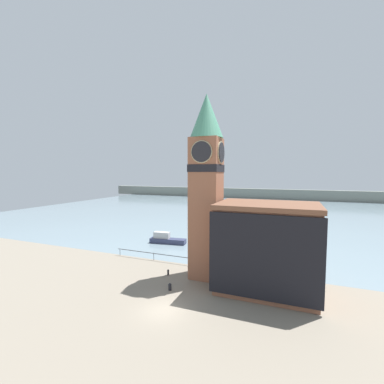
% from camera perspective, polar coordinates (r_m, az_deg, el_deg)
% --- Properties ---
extents(ground_plane, '(160.00, 160.00, 0.00)m').
position_cam_1_polar(ground_plane, '(27.37, -6.48, -24.71)').
color(ground_plane, gray).
extents(water, '(160.00, 120.00, 0.00)m').
position_cam_1_polar(water, '(95.11, 14.43, -3.80)').
color(water, gray).
rests_on(water, ground_plane).
extents(far_shoreline, '(180.00, 3.00, 5.00)m').
position_cam_1_polar(far_shoreline, '(134.41, 16.54, -0.41)').
color(far_shoreline, gray).
rests_on(far_shoreline, water).
extents(pier_railing, '(12.96, 0.08, 1.09)m').
position_cam_1_polar(pier_railing, '(40.36, -8.51, -13.45)').
color(pier_railing, '#333338').
rests_on(pier_railing, ground_plane).
extents(clock_tower, '(4.10, 4.10, 22.88)m').
position_cam_1_polar(clock_tower, '(32.04, 3.20, 2.34)').
color(clock_tower, '#935B42').
rests_on(clock_tower, ground_plane).
extents(pier_building, '(11.07, 7.92, 9.87)m').
position_cam_1_polar(pier_building, '(30.61, 16.28, -11.60)').
color(pier_building, '#935B42').
rests_on(pier_building, ground_plane).
extents(boat_near, '(6.94, 2.51, 2.07)m').
position_cam_1_polar(boat_near, '(49.27, -5.75, -10.40)').
color(boat_near, '#333856').
rests_on(boat_near, water).
extents(mooring_bollard_near, '(0.38, 0.38, 0.78)m').
position_cam_1_polar(mooring_bollard_near, '(31.00, -4.94, -20.17)').
color(mooring_bollard_near, black).
rests_on(mooring_bollard_near, ground_plane).
extents(mooring_bollard_far, '(0.26, 0.26, 0.71)m').
position_cam_1_polar(mooring_bollard_far, '(35.03, -5.33, -17.26)').
color(mooring_bollard_far, black).
rests_on(mooring_bollard_far, ground_plane).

